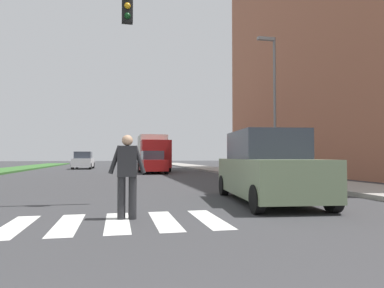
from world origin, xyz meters
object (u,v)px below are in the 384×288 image
at_px(street_lamp_right, 273,94).
at_px(sedan_distant, 83,161).
at_px(sedan_midblock, 152,163).
at_px(truck_box_delivery, 153,152).
at_px(pedestrian_performer, 127,172).
at_px(suv_crossing, 267,168).

bearing_deg(street_lamp_right, sedan_distant, 120.52).
xyz_separation_m(street_lamp_right, sedan_midblock, (-5.57, 8.67, -3.82)).
bearing_deg(sedan_midblock, street_lamp_right, -57.26).
height_order(street_lamp_right, truck_box_delivery, street_lamp_right).
xyz_separation_m(street_lamp_right, pedestrian_performer, (-7.92, -10.00, -3.66)).
relative_size(pedestrian_performer, truck_box_delivery, 0.27).
distance_m(pedestrian_performer, sedan_midblock, 18.82).
bearing_deg(street_lamp_right, sedan_midblock, 122.74).
height_order(street_lamp_right, sedan_distant, street_lamp_right).
bearing_deg(sedan_midblock, pedestrian_performer, -97.15).
height_order(street_lamp_right, sedan_midblock, street_lamp_right).
distance_m(street_lamp_right, truck_box_delivery, 14.18).
xyz_separation_m(suv_crossing, truck_box_delivery, (-1.06, 21.04, 0.70)).
distance_m(street_lamp_right, pedestrian_performer, 13.27).
distance_m(pedestrian_performer, truck_box_delivery, 23.07).
relative_size(pedestrian_performer, sedan_distant, 0.40).
bearing_deg(pedestrian_performer, sedan_distant, 96.87).
height_order(pedestrian_performer, sedan_distant, sedan_distant).
height_order(street_lamp_right, suv_crossing, street_lamp_right).
relative_size(street_lamp_right, suv_crossing, 1.57).
xyz_separation_m(street_lamp_right, suv_crossing, (-4.05, -8.15, -3.66)).
distance_m(street_lamp_right, suv_crossing, 9.81).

